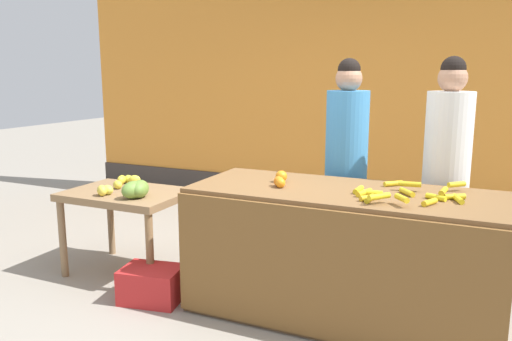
% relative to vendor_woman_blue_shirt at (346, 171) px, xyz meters
% --- Properties ---
extents(ground_plane, '(24.00, 24.00, 0.00)m').
position_rel_vendor_woman_blue_shirt_xyz_m(ground_plane, '(-0.34, -0.67, -0.91)').
color(ground_plane, gray).
extents(market_wall_back, '(7.71, 0.23, 3.45)m').
position_rel_vendor_woman_blue_shirt_xyz_m(market_wall_back, '(-0.34, 2.06, 0.78)').
color(market_wall_back, orange).
rests_on(market_wall_back, ground).
extents(fruit_stall_counter, '(2.10, 0.87, 0.91)m').
position_rel_vendor_woman_blue_shirt_xyz_m(fruit_stall_counter, '(0.17, -0.69, -0.46)').
color(fruit_stall_counter, brown).
rests_on(fruit_stall_counter, ground).
extents(side_table_wooden, '(0.99, 0.70, 0.72)m').
position_rel_vendor_woman_blue_shirt_xyz_m(side_table_wooden, '(-1.70, -0.67, -0.29)').
color(side_table_wooden, olive).
rests_on(side_table_wooden, ground).
extents(banana_bunch_pile, '(0.69, 0.69, 0.07)m').
position_rel_vendor_woman_blue_shirt_xyz_m(banana_bunch_pile, '(0.58, -0.72, 0.03)').
color(banana_bunch_pile, gold).
rests_on(banana_bunch_pile, fruit_stall_counter).
extents(orange_pile, '(0.14, 0.25, 0.09)m').
position_rel_vendor_woman_blue_shirt_xyz_m(orange_pile, '(-0.29, -0.70, 0.04)').
color(orange_pile, orange).
rests_on(orange_pile, fruit_stall_counter).
extents(mango_papaya_pile, '(0.61, 0.63, 0.14)m').
position_rel_vendor_woman_blue_shirt_xyz_m(mango_papaya_pile, '(-1.57, -0.76, -0.13)').
color(mango_papaya_pile, gold).
rests_on(mango_papaya_pile, side_table_wooden).
extents(vendor_woman_blue_shirt, '(0.34, 0.34, 1.81)m').
position_rel_vendor_woman_blue_shirt_xyz_m(vendor_woman_blue_shirt, '(0.00, 0.00, 0.00)').
color(vendor_woman_blue_shirt, '#33333D').
rests_on(vendor_woman_blue_shirt, ground).
extents(vendor_woman_white_shirt, '(0.34, 0.34, 1.81)m').
position_rel_vendor_woman_blue_shirt_xyz_m(vendor_woman_white_shirt, '(0.76, -0.01, 0.00)').
color(vendor_woman_white_shirt, '#33333D').
rests_on(vendor_woman_white_shirt, ground).
extents(produce_crate, '(0.49, 0.39, 0.26)m').
position_rel_vendor_woman_blue_shirt_xyz_m(produce_crate, '(-1.18, -1.06, -0.78)').
color(produce_crate, red).
rests_on(produce_crate, ground).
extents(produce_sack, '(0.37, 0.31, 0.57)m').
position_rel_vendor_woman_blue_shirt_xyz_m(produce_sack, '(-0.95, 0.21, -0.63)').
color(produce_sack, tan).
rests_on(produce_sack, ground).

